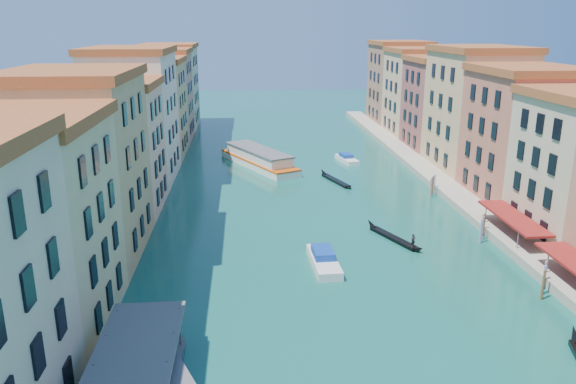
{
  "coord_description": "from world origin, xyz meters",
  "views": [
    {
      "loc": [
        -8.4,
        -19.7,
        24.29
      ],
      "look_at": [
        -3.52,
        43.03,
        5.47
      ],
      "focal_mm": 35.0,
      "sensor_mm": 36.0,
      "label": 1
    }
  ],
  "objects": [
    {
      "name": "left_bank_palazzos",
      "position": [
        -26.0,
        64.68,
        9.71
      ],
      "size": [
        12.8,
        128.4,
        21.0
      ],
      "color": "beige",
      "rests_on": "ground"
    },
    {
      "name": "right_bank_palazzos",
      "position": [
        30.0,
        65.0,
        9.75
      ],
      "size": [
        12.8,
        128.4,
        21.0
      ],
      "color": "brown",
      "rests_on": "ground"
    },
    {
      "name": "quay",
      "position": [
        22.0,
        65.0,
        0.5
      ],
      "size": [
        4.0,
        140.0,
        1.0
      ],
      "primitive_type": "cube",
      "color": "#A69F86",
      "rests_on": "ground"
    },
    {
      "name": "mooring_poles_right",
      "position": [
        19.1,
        28.8,
        1.3
      ],
      "size": [
        1.44,
        54.24,
        3.2
      ],
      "color": "brown",
      "rests_on": "ground"
    },
    {
      "name": "vaporetto_far",
      "position": [
        -6.05,
        77.74,
        1.41
      ],
      "size": [
        13.81,
        21.03,
        3.14
      ],
      "rotation": [
        0.0,
        0.0,
        0.47
      ],
      "color": "white",
      "rests_on": "ground"
    },
    {
      "name": "gondola_fore",
      "position": [
        8.77,
        40.71,
        0.36
      ],
      "size": [
        5.0,
        10.01,
        2.11
      ],
      "rotation": [
        0.0,
        0.0,
        0.41
      ],
      "color": "black",
      "rests_on": "ground"
    },
    {
      "name": "gondola_far",
      "position": [
        5.93,
        66.48,
        0.31
      ],
      "size": [
        4.24,
        10.54,
        1.54
      ],
      "rotation": [
        0.0,
        0.0,
        0.32
      ],
      "color": "black",
      "rests_on": "ground"
    },
    {
      "name": "motorboat_mid",
      "position": [
        -0.45,
        34.12,
        0.65
      ],
      "size": [
        2.86,
        8.12,
        1.66
      ],
      "rotation": [
        0.0,
        0.0,
        0.04
      ],
      "color": "silver",
      "rests_on": "ground"
    },
    {
      "name": "motorboat_far",
      "position": [
        10.24,
        80.0,
        0.56
      ],
      "size": [
        3.54,
        7.22,
        1.43
      ],
      "rotation": [
        0.0,
        0.0,
        0.21
      ],
      "color": "white",
      "rests_on": "ground"
    }
  ]
}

